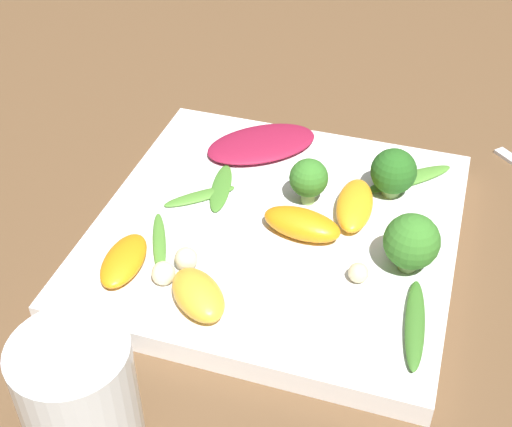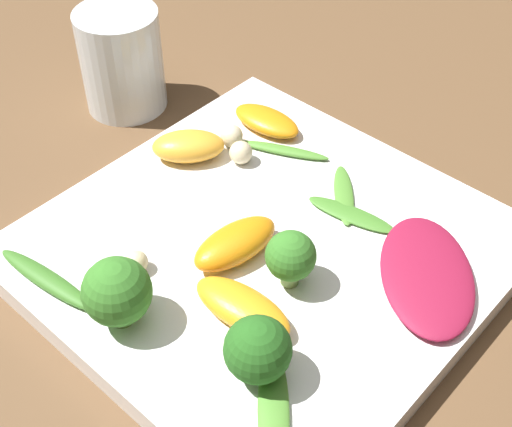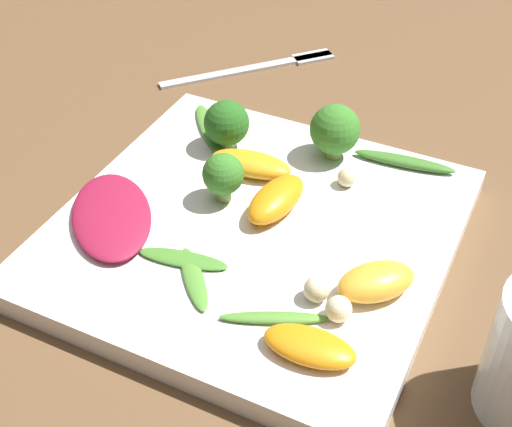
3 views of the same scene
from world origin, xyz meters
name	(u,v)px [view 2 (image 2 of 3)]	position (x,y,z in m)	size (l,w,h in m)	color
ground_plane	(266,261)	(0.00, 0.00, 0.00)	(2.40, 2.40, 0.00)	brown
plate	(266,251)	(0.00, 0.00, 0.01)	(0.29, 0.29, 0.02)	white
drinking_glass	(122,60)	(0.22, -0.06, 0.04)	(0.07, 0.07, 0.09)	white
radicchio_leaf_0	(427,275)	(-0.10, -0.04, 0.02)	(0.11, 0.12, 0.01)	maroon
orange_segment_0	(188,146)	(0.11, -0.03, 0.03)	(0.06, 0.06, 0.02)	#FCAD33
orange_segment_1	(242,307)	(-0.03, 0.06, 0.03)	(0.07, 0.04, 0.02)	orange
orange_segment_2	(235,243)	(0.01, 0.02, 0.03)	(0.04, 0.07, 0.02)	orange
orange_segment_3	(267,121)	(0.09, -0.10, 0.03)	(0.06, 0.03, 0.01)	orange
broccoli_floret_0	(117,292)	(0.02, 0.11, 0.05)	(0.04, 0.04, 0.05)	#7A9E51
broccoli_floret_1	(291,257)	(-0.04, 0.02, 0.04)	(0.03, 0.03, 0.04)	#7A9E51
broccoli_floret_2	(258,350)	(-0.07, 0.08, 0.04)	(0.04, 0.04, 0.04)	#84AD5B
arugula_sprig_0	(283,150)	(0.05, -0.08, 0.02)	(0.07, 0.04, 0.01)	#518E33
arugula_sprig_1	(274,411)	(-0.09, 0.10, 0.02)	(0.07, 0.08, 0.01)	#518E33
arugula_sprig_2	(351,214)	(-0.03, -0.06, 0.02)	(0.07, 0.03, 0.00)	#47842D
arugula_sprig_3	(344,195)	(-0.01, -0.07, 0.02)	(0.05, 0.06, 0.00)	#518E33
arugula_sprig_4	(47,279)	(0.08, 0.12, 0.02)	(0.09, 0.02, 0.01)	#3D7528
macadamia_nut_0	(241,153)	(0.07, -0.05, 0.03)	(0.02, 0.02, 0.02)	beige
macadamia_nut_1	(231,136)	(0.09, -0.06, 0.03)	(0.02, 0.02, 0.02)	beige
macadamia_nut_2	(136,262)	(0.05, 0.08, 0.03)	(0.02, 0.02, 0.02)	beige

